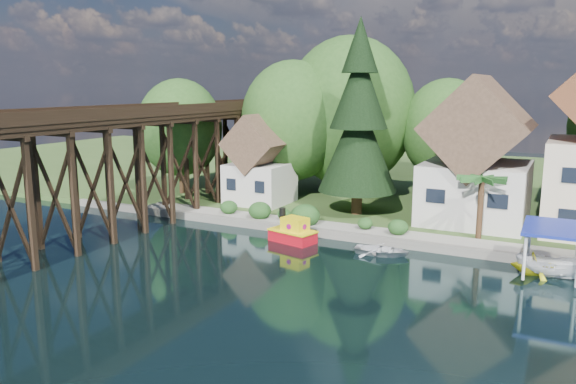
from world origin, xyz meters
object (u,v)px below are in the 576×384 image
boat_canopy (552,256)px  trestle_bridge (143,157)px  conifer (359,121)px  boat_yellow (536,262)px  palm_tree (482,181)px  house_left (477,161)px  boat_white_a (382,249)px  shed (260,165)px  tugboat (293,232)px

boat_canopy → trestle_bridge: bearing=-178.1°
conifer → boat_yellow: 17.57m
boat_yellow → trestle_bridge: bearing=72.6°
conifer → palm_tree: 11.07m
trestle_bridge → house_left: size_ratio=4.01×
conifer → palm_tree: bearing=-18.1°
house_left → boat_yellow: house_left is taller
boat_white_a → boat_canopy: boat_canopy is taller
boat_white_a → boat_canopy: size_ratio=0.76×
boat_white_a → boat_yellow: (9.07, 0.31, 0.36)m
boat_white_a → boat_yellow: boat_yellow is taller
boat_canopy → boat_yellow: 0.98m
house_left → palm_tree: house_left is taller
palm_tree → boat_canopy: bearing=-46.2°
trestle_bridge → shed: trestle_bridge is taller
trestle_bridge → boat_white_a: size_ratio=12.50×
palm_tree → conifer: bearing=161.9°
house_left → boat_yellow: 11.82m
tugboat → boat_yellow: bearing=1.0°
boat_yellow → house_left: bearing=7.5°
palm_tree → boat_yellow: palm_tree is taller
trestle_bridge → house_left: house_left is taller
boat_white_a → boat_yellow: 9.08m
boat_canopy → tugboat: bearing=-179.5°
trestle_bridge → boat_yellow: size_ratio=16.13×
tugboat → shed: bearing=131.4°
palm_tree → tugboat: 13.19m
boat_yellow → boat_white_a: bearing=72.3°
trestle_bridge → conifer: conifer is taller
palm_tree → boat_white_a: size_ratio=1.28×
tugboat → trestle_bridge: bearing=-176.4°
shed → palm_tree: 19.45m
conifer → boat_yellow: bearing=-30.0°
shed → conifer: conifer is taller
boat_yellow → tugboat: bearing=71.4°
boat_canopy → boat_yellow: bearing=170.1°
conifer → boat_white_a: 12.24m
palm_tree → tugboat: bearing=-156.6°
tugboat → boat_white_a: (6.41, -0.03, -0.34)m
conifer → boat_canopy: (14.67, -8.15, -6.67)m
shed → boat_yellow: shed is taller
boat_canopy → house_left: bearing=120.4°
tugboat → boat_white_a: tugboat is taller
house_left → boat_white_a: 11.85m
palm_tree → tugboat: palm_tree is taller
boat_white_a → trestle_bridge: bearing=86.1°
shed → boat_white_a: size_ratio=2.22×
boat_canopy → boat_yellow: (-0.80, 0.14, -0.56)m
trestle_bridge → palm_tree: 24.83m
conifer → palm_tree: conifer is taller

